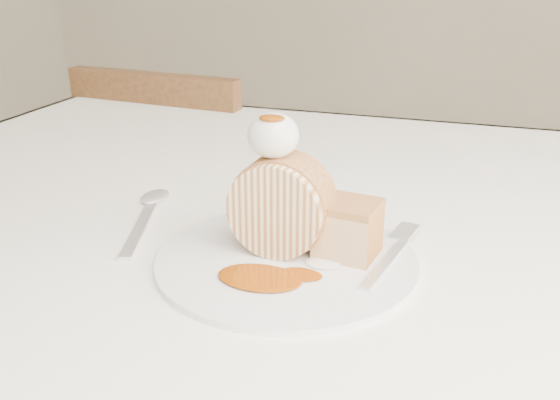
% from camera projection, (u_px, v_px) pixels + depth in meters
% --- Properties ---
extents(table, '(1.40, 0.90, 0.75)m').
position_uv_depth(table, '(360.00, 276.00, 0.77)').
color(table, white).
rests_on(table, ground).
extents(chair_far, '(0.41, 0.41, 0.81)m').
position_uv_depth(chair_far, '(186.00, 217.00, 1.44)').
color(chair_far, brown).
rests_on(chair_far, ground).
extents(plate, '(0.29, 0.29, 0.01)m').
position_uv_depth(plate, '(287.00, 260.00, 0.60)').
color(plate, white).
rests_on(plate, table).
extents(roulade_slice, '(0.10, 0.06, 0.09)m').
position_uv_depth(roulade_slice, '(281.00, 205.00, 0.60)').
color(roulade_slice, '#F9E1AD').
rests_on(roulade_slice, plate).
extents(cake_chunk, '(0.06, 0.06, 0.05)m').
position_uv_depth(cake_chunk, '(348.00, 232.00, 0.60)').
color(cake_chunk, '#D48650').
rests_on(cake_chunk, plate).
extents(whipped_cream, '(0.05, 0.05, 0.04)m').
position_uv_depth(whipped_cream, '(273.00, 136.00, 0.58)').
color(whipped_cream, white).
rests_on(whipped_cream, roulade_slice).
extents(caramel_drizzle, '(0.02, 0.02, 0.01)m').
position_uv_depth(caramel_drizzle, '(272.00, 112.00, 0.57)').
color(caramel_drizzle, '#8D3905').
rests_on(caramel_drizzle, whipped_cream).
extents(caramel_pool, '(0.09, 0.06, 0.00)m').
position_uv_depth(caramel_pool, '(260.00, 277.00, 0.56)').
color(caramel_pool, '#8D3905').
rests_on(caramel_pool, plate).
extents(fork, '(0.05, 0.15, 0.00)m').
position_uv_depth(fork, '(385.00, 264.00, 0.59)').
color(fork, silver).
rests_on(fork, plate).
extents(spoon, '(0.08, 0.17, 0.00)m').
position_uv_depth(spoon, '(139.00, 229.00, 0.67)').
color(spoon, silver).
rests_on(spoon, table).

